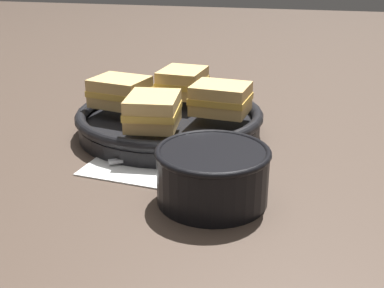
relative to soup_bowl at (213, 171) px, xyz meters
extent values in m
plane|color=#47382D|center=(-0.06, 0.09, -0.04)|extent=(4.00, 4.00, 0.00)
cube|color=white|center=(-0.08, 0.10, -0.04)|extent=(0.23, 0.20, 0.00)
cylinder|color=black|center=(0.00, 0.00, -0.01)|extent=(0.13, 0.13, 0.07)
cylinder|color=gold|center=(0.00, 0.00, 0.01)|extent=(0.12, 0.12, 0.01)
torus|color=black|center=(0.00, 0.00, 0.03)|extent=(0.14, 0.14, 0.01)
cube|color=#B7B7BC|center=(-0.11, 0.09, -0.03)|extent=(0.10, 0.07, 0.01)
ellipsoid|color=#B7B7BC|center=(-0.04, 0.13, -0.03)|extent=(0.06, 0.05, 0.01)
cylinder|color=black|center=(-0.12, 0.21, -0.03)|extent=(0.30, 0.30, 0.02)
torus|color=black|center=(-0.12, 0.21, -0.01)|extent=(0.31, 0.31, 0.02)
cube|color=black|center=(-0.25, 0.38, -0.01)|extent=(0.10, 0.12, 0.01)
cube|color=#DBB26B|center=(-0.20, 0.21, 0.01)|extent=(0.10, 0.09, 0.02)
cube|color=gold|center=(-0.20, 0.21, 0.03)|extent=(0.10, 0.09, 0.01)
cube|color=#DBB26B|center=(-0.20, 0.21, 0.04)|extent=(0.10, 0.09, 0.02)
cube|color=#DBB26B|center=(-0.12, 0.13, 0.01)|extent=(0.08, 0.09, 0.02)
cube|color=gold|center=(-0.12, 0.13, 0.03)|extent=(0.09, 0.10, 0.01)
cube|color=#DBB26B|center=(-0.12, 0.13, 0.04)|extent=(0.08, 0.09, 0.02)
cube|color=#DBB26B|center=(-0.03, 0.21, 0.01)|extent=(0.09, 0.08, 0.02)
cube|color=gold|center=(-0.03, 0.21, 0.03)|extent=(0.09, 0.08, 0.01)
cube|color=#DBB26B|center=(-0.03, 0.21, 0.04)|extent=(0.09, 0.08, 0.02)
cube|color=#DBB26B|center=(-0.12, 0.29, 0.01)|extent=(0.08, 0.09, 0.02)
cube|color=gold|center=(-0.12, 0.29, 0.03)|extent=(0.08, 0.09, 0.01)
cube|color=#DBB26B|center=(-0.12, 0.29, 0.04)|extent=(0.08, 0.09, 0.02)
camera|label=1|loc=(0.10, -0.51, 0.24)|focal=45.00mm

